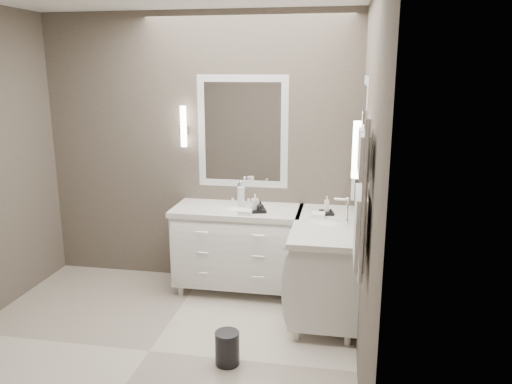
% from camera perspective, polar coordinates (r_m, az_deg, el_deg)
% --- Properties ---
extents(floor, '(3.20, 3.00, 0.01)m').
position_cam_1_polar(floor, '(4.19, -12.09, -17.40)').
color(floor, beige).
rests_on(floor, ground).
extents(wall_back, '(3.20, 0.01, 2.70)m').
position_cam_1_polar(wall_back, '(5.07, -6.51, 4.72)').
color(wall_back, '#524A42').
rests_on(wall_back, floor).
extents(wall_front, '(3.20, 0.01, 2.70)m').
position_cam_1_polar(wall_front, '(2.43, -27.15, -6.87)').
color(wall_front, '#524A42').
rests_on(wall_front, floor).
extents(wall_right, '(0.01, 3.00, 2.70)m').
position_cam_1_polar(wall_right, '(3.39, 12.64, -0.07)').
color(wall_right, '#524A42').
rests_on(wall_right, floor).
extents(vanity_back, '(1.24, 0.59, 0.97)m').
position_cam_1_polar(vanity_back, '(4.92, -2.10, -5.92)').
color(vanity_back, white).
rests_on(vanity_back, floor).
extents(vanity_right, '(0.59, 1.24, 0.97)m').
position_cam_1_polar(vanity_right, '(4.51, 8.04, -7.90)').
color(vanity_right, white).
rests_on(vanity_right, floor).
extents(mirror_back, '(0.90, 0.02, 1.10)m').
position_cam_1_polar(mirror_back, '(4.92, -1.56, 6.87)').
color(mirror_back, white).
rests_on(mirror_back, wall_back).
extents(mirror_right, '(0.02, 0.90, 1.10)m').
position_cam_1_polar(mirror_right, '(4.14, 12.13, 5.25)').
color(mirror_right, white).
rests_on(mirror_right, wall_right).
extents(sconce_back, '(0.06, 0.06, 0.40)m').
position_cam_1_polar(sconce_back, '(5.00, -8.28, 7.34)').
color(sconce_back, white).
rests_on(sconce_back, wall_back).
extents(sconce_right, '(0.06, 0.06, 0.40)m').
position_cam_1_polar(sconce_right, '(3.56, 11.43, 4.62)').
color(sconce_right, white).
rests_on(sconce_right, wall_right).
extents(towel_bar_corner, '(0.03, 0.22, 0.30)m').
position_cam_1_polar(towel_bar_corner, '(4.77, 11.04, 1.10)').
color(towel_bar_corner, white).
rests_on(towel_bar_corner, wall_right).
extents(towel_ladder, '(0.06, 0.58, 0.90)m').
position_cam_1_polar(towel_ladder, '(2.99, 11.94, -1.05)').
color(towel_ladder, white).
rests_on(towel_ladder, wall_right).
extents(waste_bin, '(0.21, 0.21, 0.26)m').
position_cam_1_polar(waste_bin, '(3.90, -3.30, -17.38)').
color(waste_bin, black).
rests_on(waste_bin, floor).
extents(amenity_tray_back, '(0.18, 0.16, 0.02)m').
position_cam_1_polar(amenity_tray_back, '(4.66, 0.20, -2.17)').
color(amenity_tray_back, black).
rests_on(amenity_tray_back, vanity_back).
extents(amenity_tray_right, '(0.15, 0.18, 0.02)m').
position_cam_1_polar(amenity_tray_right, '(4.65, 8.06, -2.34)').
color(amenity_tray_right, black).
rests_on(amenity_tray_right, vanity_right).
extents(water_bottle, '(0.09, 0.09, 0.20)m').
position_cam_1_polar(water_bottle, '(4.78, -1.72, -0.64)').
color(water_bottle, silver).
rests_on(water_bottle, vanity_back).
extents(soap_bottle_a, '(0.08, 0.09, 0.14)m').
position_cam_1_polar(soap_bottle_a, '(4.66, -0.12, -1.11)').
color(soap_bottle_a, white).
rests_on(soap_bottle_a, amenity_tray_back).
extents(soap_bottle_b, '(0.08, 0.08, 0.09)m').
position_cam_1_polar(soap_bottle_b, '(4.61, 0.50, -1.60)').
color(soap_bottle_b, black).
rests_on(soap_bottle_b, amenity_tray_back).
extents(soap_bottle_c, '(0.07, 0.07, 0.14)m').
position_cam_1_polar(soap_bottle_c, '(4.63, 8.09, -1.34)').
color(soap_bottle_c, white).
rests_on(soap_bottle_c, amenity_tray_right).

